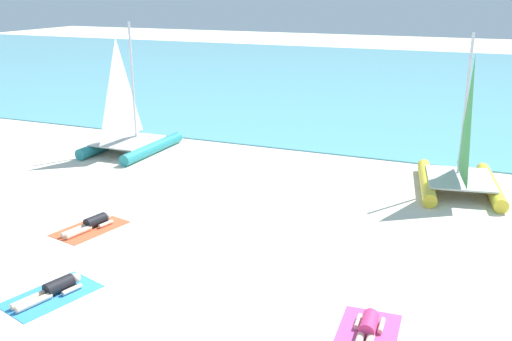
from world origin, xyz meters
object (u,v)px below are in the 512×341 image
towel_left (90,228)px  towel_middle (51,296)px  sailboat_yellow (461,169)px  towel_right (367,337)px  sunbather_right (368,329)px  sailboat_teal (129,133)px  sunbather_left (92,223)px  sunbather_middle (54,289)px

towel_left → towel_middle: (1.50, -3.21, 0.00)m
towel_left → sailboat_yellow: bearing=38.0°
towel_left → towel_right: bearing=-15.1°
sailboat_yellow → sunbather_right: sailboat_yellow is taller
sailboat_teal → sunbather_left: size_ratio=3.17×
sunbather_left → towel_right: bearing=-3.2°
sailboat_yellow → sunbather_middle: 12.48m
towel_middle → sunbather_right: sunbather_right is taller
sunbather_right → towel_left: bearing=162.0°
sunbather_middle → sunbather_right: same height
sailboat_yellow → sunbather_left: 11.21m
sunbather_left → towel_right: (7.91, -2.20, -0.13)m
towel_left → sunbather_middle: 3.49m
towel_right → sailboat_yellow: bearing=84.1°
sailboat_yellow → sunbather_right: size_ratio=3.11×
sailboat_teal → towel_right: (11.34, -8.97, -0.73)m
sunbather_left → towel_left: bearing=-90.0°
towel_middle → sunbather_right: bearing=10.0°
sailboat_yellow → sailboat_teal: (-12.28, -0.10, 0.01)m
towel_left → towel_middle: size_ratio=1.00×
sailboat_teal → towel_left: bearing=-62.8°
sailboat_teal → sunbather_middle: sailboat_teal is taller
towel_middle → sunbather_right: (6.42, 1.13, 0.13)m
sailboat_yellow → towel_right: sailboat_yellow is taller
sunbather_left → towel_middle: 3.60m
sunbather_middle → sailboat_teal: bearing=132.2°
sunbather_left → towel_right: 8.22m
sailboat_teal → towel_left: (3.42, -6.83, -0.73)m
sunbather_middle → sunbather_right: 6.49m
towel_right → sailboat_teal: bearing=141.7°
sailboat_teal → sunbather_middle: (4.94, -9.97, -0.60)m
towel_right → sunbather_right: size_ratio=1.21×
towel_left → sunbather_right: sunbather_right is taller
sailboat_teal → towel_right: 14.48m
towel_left → sunbather_right: size_ratio=1.21×
sailboat_yellow → towel_right: bearing=-105.9°
sailboat_yellow → sunbather_middle: bearing=-136.1°
towel_left → sunbather_middle: bearing=-64.2°
sailboat_teal → sunbather_left: (3.43, -6.76, -0.60)m
towel_left → sunbather_right: 8.19m
sailboat_yellow → towel_left: size_ratio=2.56×
sailboat_yellow → towel_middle: bearing=-136.0°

